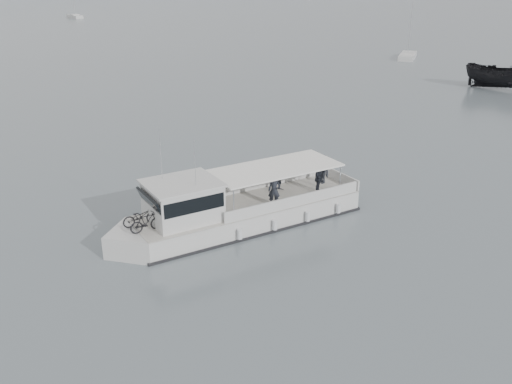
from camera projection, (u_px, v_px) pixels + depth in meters
ground at (258, 205)px, 31.16m from camera, size 1400.00×1400.00×0.00m
tour_boat at (228, 212)px, 28.11m from camera, size 13.58×4.62×5.65m
dark_motorboat at (500, 76)px, 59.26m from camera, size 4.95×7.52×2.72m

